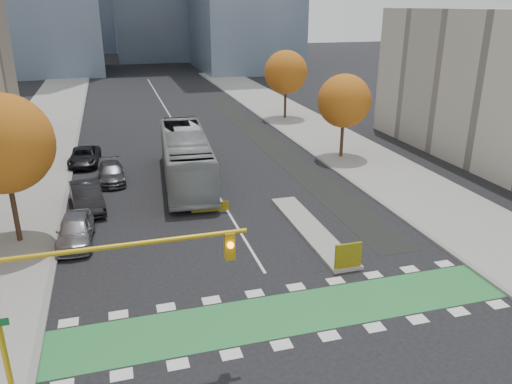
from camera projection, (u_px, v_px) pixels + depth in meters
ground at (302, 334)px, 19.85m from camera, size 300.00×300.00×0.00m
sidewalk_west at (14, 194)px, 34.31m from camera, size 7.00×120.00×0.15m
sidewalk_east at (368, 162)px, 41.31m from camera, size 7.00×120.00×0.15m
curb_west at (68, 189)px, 35.22m from camera, size 0.30×120.00×0.16m
curb_east at (329, 166)px, 40.40m from camera, size 0.30×120.00×0.16m
bike_crossing at (289, 313)px, 21.20m from camera, size 20.00×3.00×0.01m
centre_line at (174, 122)px, 55.82m from camera, size 0.15×70.00×0.01m
bike_lane_paint at (263, 139)px, 48.77m from camera, size 2.50×50.00×0.01m
median_island at (311, 229)px, 28.95m from camera, size 1.60×10.00×0.16m
hazard_board at (348, 256)px, 24.39m from camera, size 1.40×0.12×1.30m
tree_west at (2, 144)px, 25.55m from camera, size 5.20×5.20×8.22m
tree_east_near at (344, 101)px, 41.03m from camera, size 4.40×4.40×7.08m
tree_east_far at (286, 72)px, 55.41m from camera, size 4.80×4.80×7.65m
traffic_signal_west at (80, 281)px, 15.91m from camera, size 8.53×0.56×5.20m
bus at (186, 157)px, 36.36m from camera, size 4.16×13.68×3.76m
parked_car_a at (75, 230)px, 27.19m from camera, size 2.01×4.66×1.57m
parked_car_b at (87, 196)px, 31.79m from camera, size 2.45×5.27×1.67m
parked_car_c at (111, 173)px, 36.75m from camera, size 2.02×4.63×1.33m
parked_car_d at (84, 156)px, 40.71m from camera, size 2.63×5.07×1.36m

